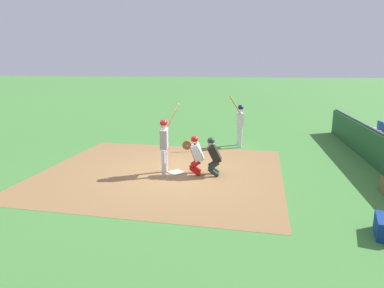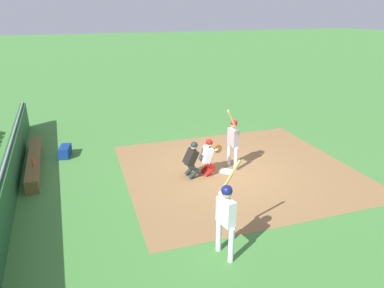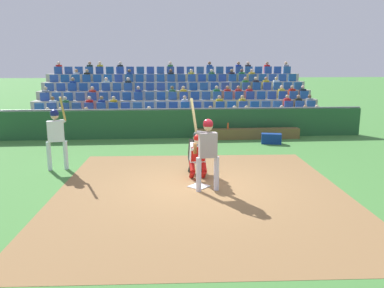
% 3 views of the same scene
% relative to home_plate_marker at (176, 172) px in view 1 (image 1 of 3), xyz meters
% --- Properties ---
extents(ground_plane, '(160.00, 160.00, 0.00)m').
position_rel_home_plate_marker_xyz_m(ground_plane, '(0.00, 0.00, -0.02)').
color(ground_plane, '#438038').
extents(infield_dirt_patch, '(7.53, 8.24, 0.01)m').
position_rel_home_plate_marker_xyz_m(infield_dirt_patch, '(0.00, 0.50, -0.01)').
color(infield_dirt_patch, olive).
rests_on(infield_dirt_patch, ground_plane).
extents(home_plate_marker, '(0.62, 0.62, 0.02)m').
position_rel_home_plate_marker_xyz_m(home_plate_marker, '(0.00, 0.00, 0.00)').
color(home_plate_marker, white).
rests_on(home_plate_marker, infield_dirt_patch).
extents(batter_at_plate, '(0.71, 0.60, 2.30)m').
position_rel_home_plate_marker_xyz_m(batter_at_plate, '(-0.17, 0.33, 1.13)').
color(batter_at_plate, silver).
rests_on(batter_at_plate, ground_plane).
extents(catcher_crouching, '(0.47, 0.72, 1.30)m').
position_rel_home_plate_marker_xyz_m(catcher_crouching, '(-0.03, -0.66, 0.71)').
color(catcher_crouching, red).
rests_on(catcher_crouching, ground_plane).
extents(home_plate_umpire, '(0.49, 0.50, 1.28)m').
position_rel_home_plate_marker_xyz_m(home_plate_umpire, '(-0.06, -1.25, 0.68)').
color(home_plate_umpire, '#1E2B28').
rests_on(home_plate_umpire, ground_plane).
extents(on_deck_batter, '(0.65, 0.64, 2.24)m').
position_rel_home_plate_marker_xyz_m(on_deck_batter, '(4.05, -1.99, 1.13)').
color(on_deck_batter, silver).
rests_on(on_deck_batter, ground_plane).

